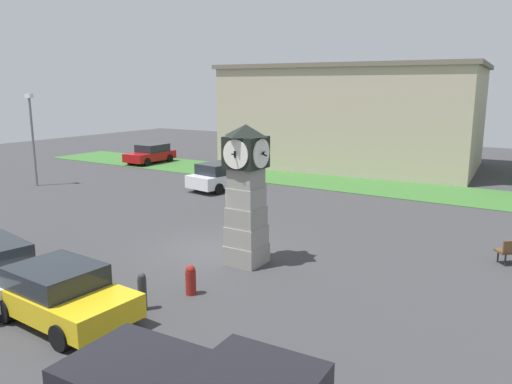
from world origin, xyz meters
name	(u,v)px	position (x,y,z in m)	size (l,w,h in m)	color
ground_plane	(213,251)	(0.00, 0.00, 0.00)	(81.47, 81.47, 0.00)	#38383A
clock_tower	(246,194)	(1.75, -0.44, 2.41)	(1.61, 1.53, 4.74)	gray
bollard_near_tower	(142,291)	(1.41, -4.99, 0.54)	(0.23, 0.23, 1.06)	#333338
bollard_mid_row	(191,280)	(1.85, -3.50, 0.45)	(0.31, 0.31, 0.89)	maroon
car_by_building	(62,293)	(0.13, -6.54, 0.74)	(3.99, 2.25, 1.44)	gold
car_far_lot	(151,154)	(-17.33, 14.61, 0.76)	(2.07, 4.19, 1.50)	#A51111
car_silver_hatch	(223,176)	(-6.44, 9.45, 0.80)	(2.64, 4.74, 1.58)	silver
street_lamp_far_side	(32,133)	(-16.72, 4.13, 3.25)	(0.50, 0.24, 5.53)	slate
warehouse_blue_far	(354,116)	(-3.57, 22.50, 3.76)	(19.06, 13.15, 7.51)	#B7A88E
grass_verge_far	(328,181)	(-2.19, 14.94, 0.02)	(48.88, 5.31, 0.04)	#386B2D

